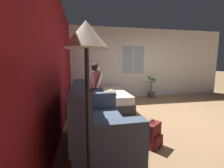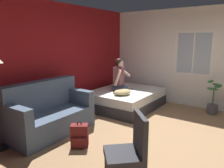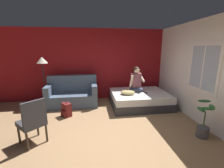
# 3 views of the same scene
# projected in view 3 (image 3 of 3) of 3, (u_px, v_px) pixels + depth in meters

# --- Properties ---
(ground_plane) EXTENTS (40.00, 40.00, 0.00)m
(ground_plane) POSITION_uv_depth(u_px,v_px,m) (104.00, 138.00, 3.36)
(ground_plane) COLOR #93704C
(wall_back_accent) EXTENTS (10.12, 0.16, 2.70)m
(wall_back_accent) POSITION_uv_depth(u_px,v_px,m) (97.00, 65.00, 5.84)
(wall_back_accent) COLOR maroon
(wall_back_accent) RESTS_ON ground
(wall_side_with_window) EXTENTS (0.19, 7.02, 2.70)m
(wall_side_with_window) POSITION_uv_depth(u_px,v_px,m) (219.00, 76.00, 3.41)
(wall_side_with_window) COLOR silver
(wall_side_with_window) RESTS_ON ground
(bed) EXTENTS (1.96, 1.60, 0.48)m
(bed) POSITION_uv_depth(u_px,v_px,m) (139.00, 99.00, 5.26)
(bed) COLOR #2D2D33
(bed) RESTS_ON ground
(couch) EXTENTS (1.71, 0.84, 1.04)m
(couch) POSITION_uv_depth(u_px,v_px,m) (73.00, 94.00, 5.27)
(couch) COLOR #47566B
(couch) RESTS_ON ground
(side_chair) EXTENTS (0.65, 0.65, 0.98)m
(side_chair) POSITION_uv_depth(u_px,v_px,m) (33.00, 120.00, 3.04)
(side_chair) COLOR #382D23
(side_chair) RESTS_ON ground
(person_seated) EXTENTS (0.59, 0.53, 0.88)m
(person_seated) POSITION_uv_depth(u_px,v_px,m) (136.00, 81.00, 5.26)
(person_seated) COLOR #383D51
(person_seated) RESTS_ON bed
(backpack) EXTENTS (0.35, 0.35, 0.46)m
(backpack) POSITION_uv_depth(u_px,v_px,m) (66.00, 110.00, 4.42)
(backpack) COLOR maroon
(backpack) RESTS_ON ground
(throw_pillow) EXTENTS (0.54, 0.45, 0.14)m
(throw_pillow) POSITION_uv_depth(u_px,v_px,m) (128.00, 92.00, 4.94)
(throw_pillow) COLOR tan
(throw_pillow) RESTS_ON bed
(cell_phone) EXTENTS (0.14, 0.16, 0.01)m
(cell_phone) POSITION_uv_depth(u_px,v_px,m) (145.00, 92.00, 5.17)
(cell_phone) COLOR black
(cell_phone) RESTS_ON bed
(floor_lamp) EXTENTS (0.36, 0.36, 1.70)m
(floor_lamp) POSITION_uv_depth(u_px,v_px,m) (42.00, 65.00, 5.04)
(floor_lamp) COLOR black
(floor_lamp) RESTS_ON ground
(potted_plant) EXTENTS (0.39, 0.37, 0.85)m
(potted_plant) POSITION_uv_depth(u_px,v_px,m) (204.00, 125.00, 3.34)
(potted_plant) COLOR #4C4C51
(potted_plant) RESTS_ON ground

